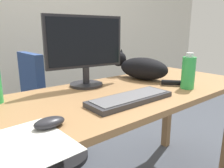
# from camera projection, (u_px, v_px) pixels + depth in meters

# --- Properties ---
(back_wall) EXTENTS (6.00, 0.04, 2.60)m
(back_wall) POSITION_uv_depth(u_px,v_px,m) (36.00, 10.00, 2.28)
(back_wall) COLOR beige
(back_wall) RESTS_ON ground_plane
(desk) EXTENTS (1.54, 0.68, 0.76)m
(desk) POSITION_uv_depth(u_px,v_px,m) (136.00, 105.00, 1.28)
(desk) COLOR #9E7247
(desk) RESTS_ON ground_plane
(office_chair) EXTENTS (0.48, 0.48, 0.93)m
(office_chair) POSITION_uv_depth(u_px,v_px,m) (52.00, 117.00, 1.73)
(office_chair) COLOR black
(office_chair) RESTS_ON ground_plane
(monitor) EXTENTS (0.48, 0.20, 0.41)m
(monitor) POSITION_uv_depth(u_px,v_px,m) (85.00, 49.00, 1.25)
(monitor) COLOR #232328
(monitor) RESTS_ON desk
(keyboard) EXTENTS (0.44, 0.15, 0.03)m
(keyboard) POSITION_uv_depth(u_px,v_px,m) (131.00, 99.00, 1.01)
(keyboard) COLOR #333338
(keyboard) RESTS_ON desk
(cat) EXTENTS (0.25, 0.60, 0.20)m
(cat) POSITION_uv_depth(u_px,v_px,m) (140.00, 67.00, 1.48)
(cat) COLOR black
(cat) RESTS_ON desk
(computer_mouse) EXTENTS (0.11, 0.06, 0.04)m
(computer_mouse) POSITION_uv_depth(u_px,v_px,m) (49.00, 123.00, 0.73)
(computer_mouse) COLOR #232328
(computer_mouse) RESTS_ON desk
(paper_sheet) EXTENTS (0.23, 0.31, 0.00)m
(paper_sheet) POSITION_uv_depth(u_px,v_px,m) (30.00, 142.00, 0.64)
(paper_sheet) COLOR white
(paper_sheet) RESTS_ON desk
(water_bottle) EXTENTS (0.08, 0.08, 0.21)m
(water_bottle) POSITION_uv_depth(u_px,v_px,m) (188.00, 72.00, 1.22)
(water_bottle) COLOR green
(water_bottle) RESTS_ON desk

